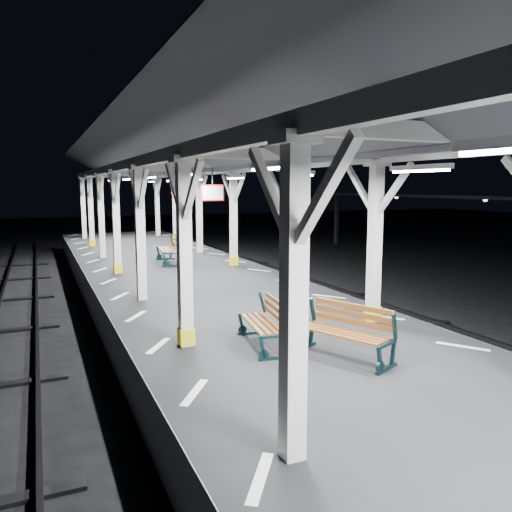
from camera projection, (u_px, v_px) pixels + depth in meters
ground at (344, 427)px, 7.94m from camera, size 120.00×120.00×0.00m
platform at (345, 397)px, 7.87m from camera, size 6.00×50.00×1.00m
hazard_stripes_left at (195, 392)px, 6.83m from camera, size 1.00×48.00×0.01m
hazard_stripes_right at (463, 347)px, 8.78m from camera, size 1.00×48.00×0.01m
canopy at (352, 134)px, 7.29m from camera, size 5.40×49.00×4.65m
bench_near at (347, 330)px, 8.17m from camera, size 1.19×1.72×0.88m
bench_mid at (267, 322)px, 8.77m from camera, size 0.79×1.59×0.83m
bench_far at (171, 248)px, 18.28m from camera, size 0.92×1.97×1.03m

